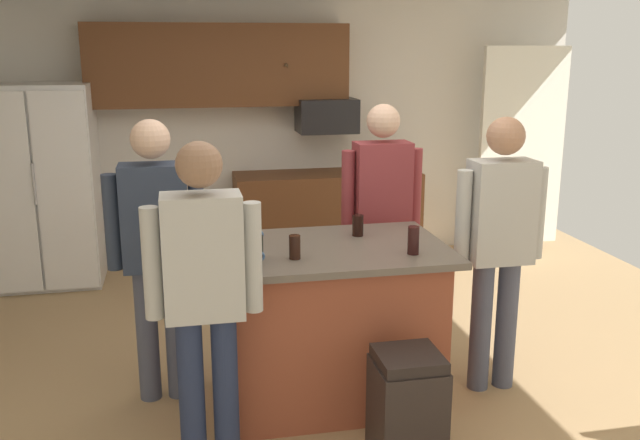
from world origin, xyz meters
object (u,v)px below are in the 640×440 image
at_px(microwave_over_range, 327,116).
at_px(person_elder_center, 204,287).
at_px(person_host_foreground, 156,243).
at_px(glass_dark_ale, 257,248).
at_px(kitchen_island, 330,323).
at_px(person_guest_right, 381,209).
at_px(mug_ceramic_white, 250,258).
at_px(refrigerator, 43,186).
at_px(tumbler_amber, 295,247).
at_px(glass_pilsner, 413,240).
at_px(glass_stout_tall, 358,225).
at_px(trash_bin, 407,409).
at_px(person_guest_by_door, 499,236).
at_px(mug_blue_stoneware, 250,236).

relative_size(microwave_over_range, person_elder_center, 0.33).
relative_size(person_host_foreground, glass_dark_ale, 12.87).
height_order(kitchen_island, person_guest_right, person_guest_right).
xyz_separation_m(microwave_over_range, mug_ceramic_white, (-1.07, -3.03, -0.43)).
distance_m(person_guest_right, glass_dark_ale, 1.30).
distance_m(refrigerator, mug_ceramic_white, 3.29).
xyz_separation_m(microwave_over_range, kitchen_island, (-0.57, -2.74, -0.96)).
relative_size(person_elder_center, tumbler_amber, 12.62).
xyz_separation_m(person_elder_center, mug_ceramic_white, (0.25, 0.27, 0.05)).
distance_m(glass_pilsner, glass_stout_tall, 0.48).
bearing_deg(microwave_over_range, trash_bin, -95.47).
xyz_separation_m(person_guest_by_door, person_elder_center, (-1.78, -0.49, -0.02)).
bearing_deg(person_host_foreground, microwave_over_range, 70.46).
distance_m(kitchen_island, glass_stout_tall, 0.62).
bearing_deg(trash_bin, microwave_over_range, 84.53).
bearing_deg(person_guest_by_door, mug_ceramic_white, 12.08).
distance_m(person_elder_center, mug_blue_stoneware, 0.77).
xyz_separation_m(mug_blue_stoneware, trash_bin, (0.69, -0.90, -0.71)).
relative_size(kitchen_island, glass_pilsner, 8.53).
relative_size(glass_pilsner, trash_bin, 0.26).
bearing_deg(person_guest_right, person_host_foreground, -35.72).
height_order(refrigerator, person_guest_right, refrigerator).
relative_size(tumbler_amber, trash_bin, 0.22).
relative_size(refrigerator, glass_stout_tall, 13.77).
height_order(refrigerator, glass_dark_ale, refrigerator).
relative_size(microwave_over_range, trash_bin, 0.92).
distance_m(refrigerator, microwave_over_range, 2.66).
height_order(kitchen_island, glass_stout_tall, glass_stout_tall).
height_order(person_elder_center, trash_bin, person_elder_center).
bearing_deg(glass_dark_ale, glass_stout_tall, 28.31).
height_order(person_guest_right, glass_pilsner, person_guest_right).
height_order(refrigerator, kitchen_island, refrigerator).
bearing_deg(person_guest_right, person_guest_by_door, 69.49).
bearing_deg(glass_stout_tall, mug_blue_stoneware, -176.41).
height_order(tumbler_amber, glass_stout_tall, tumbler_amber).
bearing_deg(person_elder_center, glass_pilsner, -21.47).
xyz_separation_m(person_elder_center, person_host_foreground, (-0.24, 0.78, 0.02)).
relative_size(glass_stout_tall, trash_bin, 0.21).
relative_size(microwave_over_range, mug_blue_stoneware, 4.28).
distance_m(person_guest_right, glass_stout_tall, 0.59).
relative_size(microwave_over_range, mug_ceramic_white, 4.58).
bearing_deg(microwave_over_range, glass_dark_ale, -109.30).
bearing_deg(glass_dark_ale, glass_pilsner, -5.39).
bearing_deg(microwave_over_range, glass_pilsner, -92.85).
distance_m(person_guest_by_door, glass_stout_tall, 0.85).
xyz_separation_m(person_guest_right, glass_dark_ale, (-0.96, -0.87, 0.03)).
bearing_deg(glass_dark_ale, person_guest_by_door, 3.50).
height_order(glass_stout_tall, mug_blue_stoneware, glass_stout_tall).
height_order(person_guest_right, tumbler_amber, person_guest_right).
height_order(tumbler_amber, glass_dark_ale, same).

